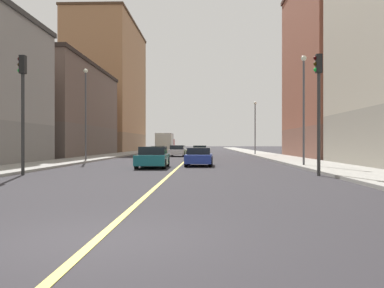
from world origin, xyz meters
The scene contains 18 objects.
ground_plane centered at (0.00, 0.00, 0.00)m, with size 400.00×400.00×0.00m, color #2C2A2E.
sidewalk_left centered at (9.55, 49.00, 0.07)m, with size 3.85×168.00×0.15m, color #9E9B93.
sidewalk_right centered at (-9.55, 49.00, 0.07)m, with size 3.85×168.00×0.15m, color #9E9B93.
lane_center_stripe centered at (0.00, 49.00, 0.01)m, with size 0.16×154.00×0.01m, color #E5D14C.
building_left_mid centered at (16.72, 37.72, 9.69)m, with size 10.79×17.57×19.36m.
building_right_midblock centered at (-16.72, 43.71, 5.55)m, with size 10.79×23.51×11.08m.
building_right_distant centered at (-16.72, 72.26, 12.09)m, with size 10.79×26.24×24.17m.
traffic_light_left_near centered at (7.21, 13.52, 3.80)m, with size 0.40×0.32×5.86m.
traffic_light_right_near centered at (-7.24, 13.52, 3.82)m, with size 0.40×0.32×5.90m.
street_lamp_left_near centered at (8.22, 20.84, 4.49)m, with size 0.36×0.36×7.18m.
street_lamp_right_near centered at (-8.22, 27.71, 4.74)m, with size 0.36×0.36×7.64m.
street_lamp_left_far centered at (8.22, 47.51, 4.29)m, with size 0.36×0.36×6.78m.
car_teal centered at (-1.57, 19.65, 0.65)m, with size 1.96×4.20×1.35m.
car_blue centered at (1.33, 22.02, 0.61)m, with size 1.93×4.01×1.25m.
car_green centered at (1.10, 42.79, 0.64)m, with size 1.80×4.26×1.29m.
car_white centered at (-1.50, 42.44, 0.65)m, with size 2.02×4.50×1.32m.
car_yellow centered at (-4.07, 45.01, 0.61)m, with size 1.95×4.51×1.22m.
box_truck centered at (-4.03, 53.08, 1.56)m, with size 2.33×6.73×2.95m.
Camera 1 is at (1.76, -6.67, 1.58)m, focal length 38.93 mm.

